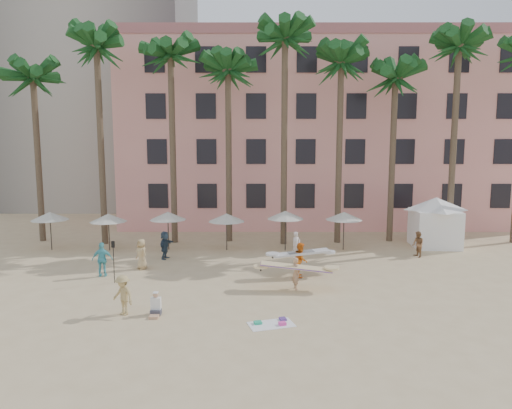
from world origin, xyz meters
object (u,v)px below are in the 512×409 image
at_px(cabana, 435,218).
at_px(carrier_white, 301,259).
at_px(carrier_yellow, 296,271).
at_px(pink_hotel, 319,136).

height_order(cabana, carrier_white, cabana).
bearing_deg(carrier_white, carrier_yellow, -101.41).
xyz_separation_m(cabana, carrier_white, (-10.17, -7.44, -1.06)).
bearing_deg(pink_hotel, carrier_white, -100.15).
height_order(pink_hotel, carrier_yellow, pink_hotel).
bearing_deg(carrier_white, cabana, 36.19).
bearing_deg(pink_hotel, cabana, -61.86).
height_order(carrier_yellow, carrier_white, carrier_white).
xyz_separation_m(cabana, carrier_yellow, (-10.62, -9.66, -1.12)).
bearing_deg(carrier_yellow, carrier_white, 78.59).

